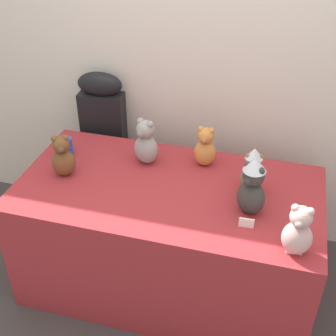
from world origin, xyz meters
TOP-DOWN VIEW (x-y plane):
  - ground_plane at (0.00, 0.00)m, footprint 10.00×10.00m
  - wall_back at (0.00, 0.91)m, footprint 7.00×0.08m
  - display_table at (0.00, 0.25)m, footprint 1.58×0.82m
  - instrument_case at (-0.58, 0.79)m, footprint 0.29×0.14m
  - teddy_bear_mocha at (0.41, 0.33)m, footprint 0.13×0.12m
  - teddy_bear_charcoal at (0.43, 0.16)m, footprint 0.18×0.17m
  - teddy_bear_ash at (-0.18, 0.44)m, footprint 0.17×0.15m
  - teddy_bear_ginger at (0.14, 0.51)m, footprint 0.12×0.11m
  - teddy_bear_chestnut at (-0.56, 0.21)m, footprint 0.16×0.15m
  - teddy_bear_blush at (0.65, -0.05)m, footprint 0.14×0.12m
  - party_cup_blue at (-0.64, 0.39)m, footprint 0.08×0.08m
  - name_card_front_left at (0.43, 0.05)m, footprint 0.07×0.01m
  - name_card_front_middle at (0.65, -0.07)m, footprint 0.07×0.02m

SIDE VIEW (x-z plane):
  - ground_plane at x=0.00m, z-range 0.00..0.00m
  - display_table at x=0.00m, z-range 0.00..0.71m
  - instrument_case at x=-0.58m, z-range 0.00..1.07m
  - name_card_front_left at x=0.43m, z-range 0.71..0.76m
  - name_card_front_middle at x=0.65m, z-range 0.71..0.76m
  - party_cup_blue at x=-0.64m, z-range 0.71..0.82m
  - teddy_bear_ginger at x=0.14m, z-range 0.70..0.94m
  - teddy_bear_chestnut at x=-0.56m, z-range 0.70..0.94m
  - teddy_bear_blush at x=0.65m, z-range 0.70..0.95m
  - teddy_bear_mocha at x=0.41m, z-range 0.70..0.96m
  - teddy_bear_ash at x=-0.18m, z-range 0.70..0.97m
  - teddy_bear_charcoal at x=0.43m, z-range 0.70..1.01m
  - wall_back at x=0.00m, z-range 0.00..2.60m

